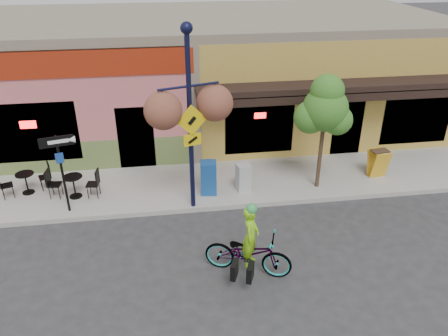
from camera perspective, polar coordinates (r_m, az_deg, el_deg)
name	(u,v)px	position (r m, az deg, el deg)	size (l,w,h in m)	color
ground	(242,218)	(12.59, 2.40, -6.57)	(90.00, 90.00, 0.00)	#2D2D30
sidewalk	(231,182)	(14.22, 0.95, -1.84)	(24.00, 3.00, 0.15)	#9E9B93
curb	(239,206)	(13.00, 1.96, -4.95)	(24.00, 0.12, 0.15)	#A8A59E
building	(211,72)	(18.48, -1.77, 12.47)	(18.20, 8.20, 4.50)	#C76266
bicycle	(248,253)	(10.45, 3.16, -11.04)	(0.73, 2.08, 1.09)	maroon
cyclist_rider	(250,245)	(10.32, 3.46, -10.03)	(0.56, 0.37, 1.54)	#86D616
lamp_post	(190,123)	(11.71, -4.44, 5.93)	(1.66, 0.67, 5.21)	black
one_way_sign	(63,175)	(12.84, -20.31, -0.83)	(0.90, 0.20, 2.34)	black
cafe_set_left	(26,180)	(14.58, -24.47, -1.48)	(1.45, 0.73, 0.87)	black
cafe_set_right	(74,184)	(13.81, -19.05, -1.93)	(1.52, 0.76, 0.91)	black
newspaper_box_blue	(208,178)	(13.23, -2.04, -1.29)	(0.48, 0.42, 1.06)	#184892
newspaper_box_grey	(243,177)	(13.45, 2.54, -1.22)	(0.41, 0.37, 0.87)	#AFAFAF
street_tree	(323,133)	(13.36, 12.75, 4.49)	(1.42, 1.42, 3.64)	#3D7A26
sandwich_board	(381,165)	(14.96, 19.80, 0.31)	(0.56, 0.41, 0.93)	gold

